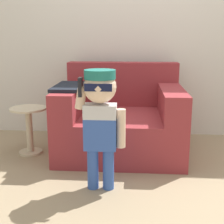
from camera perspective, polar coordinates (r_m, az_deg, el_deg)
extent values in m
plane|color=#998466|center=(2.86, 5.36, -8.86)|extent=(10.00, 10.00, 0.00)
cube|color=silver|center=(3.52, 5.59, 16.91)|extent=(10.00, 0.05, 2.60)
cube|color=maroon|center=(3.01, 1.58, -3.81)|extent=(1.15, 0.99, 0.38)
cube|color=maroon|center=(3.31, 1.95, 5.17)|extent=(1.15, 0.18, 0.45)
cube|color=maroon|center=(2.90, -7.76, 1.88)|extent=(0.21, 0.80, 0.25)
cube|color=maroon|center=(2.86, 10.97, 1.58)|extent=(0.21, 0.80, 0.25)
cube|color=black|center=(2.88, -7.85, 4.64)|extent=(0.25, 0.54, 0.03)
cylinder|color=#3356AD|center=(2.32, -3.51, -10.25)|extent=(0.08, 0.08, 0.31)
cylinder|color=#3356AD|center=(2.30, -0.66, -10.35)|extent=(0.08, 0.08, 0.31)
cube|color=#3356AD|center=(2.21, -2.15, -3.93)|extent=(0.23, 0.13, 0.23)
cube|color=silver|center=(2.17, -2.19, 0.16)|extent=(0.23, 0.13, 0.10)
sphere|color=beige|center=(2.14, -2.23, 4.62)|extent=(0.23, 0.23, 0.23)
cylinder|color=#1E7066|center=(2.13, -2.25, 6.89)|extent=(0.22, 0.22, 0.06)
cube|color=#1E7066|center=(2.23, -1.95, 6.61)|extent=(0.13, 0.10, 0.01)
cube|color=#0F1433|center=(2.03, -2.56, 4.48)|extent=(0.18, 0.01, 0.05)
cylinder|color=beige|center=(2.19, 1.65, -3.01)|extent=(0.07, 0.07, 0.28)
cylinder|color=beige|center=(2.17, -5.70, 2.62)|extent=(0.09, 0.07, 0.17)
cube|color=black|center=(2.14, -5.79, 4.57)|extent=(0.02, 0.07, 0.13)
cylinder|color=beige|center=(3.13, -14.63, -7.07)|extent=(0.22, 0.22, 0.02)
cylinder|color=beige|center=(3.07, -14.85, -3.48)|extent=(0.06, 0.06, 0.43)
cylinder|color=beige|center=(3.01, -15.11, 0.60)|extent=(0.34, 0.34, 0.02)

